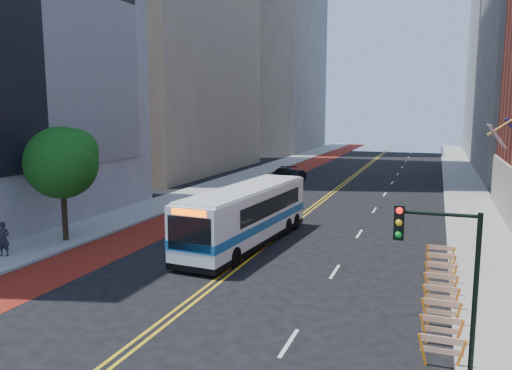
{
  "coord_description": "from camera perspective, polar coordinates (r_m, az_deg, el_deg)",
  "views": [
    {
      "loc": [
        9.15,
        -17.23,
        7.75
      ],
      "look_at": [
        -0.0,
        8.0,
        3.73
      ],
      "focal_mm": 35.0,
      "sensor_mm": 36.0,
      "label": 1
    }
  ],
  "objects": [
    {
      "name": "ground",
      "position": [
        20.99,
        -7.66,
        -13.23
      ],
      "size": [
        160.0,
        160.0,
        0.0
      ],
      "primitive_type": "plane",
      "color": "black",
      "rests_on": "ground"
    },
    {
      "name": "bus_lane_paint",
      "position": [
        50.88,
        -0.12,
        -0.25
      ],
      "size": [
        3.6,
        140.0,
        0.01
      ],
      "primitive_type": "cube",
      "color": "maroon",
      "rests_on": "ground"
    },
    {
      "name": "sidewalk_left",
      "position": [
        52.32,
        -4.14,
        0.05
      ],
      "size": [
        4.0,
        140.0,
        0.15
      ],
      "primitive_type": "cube",
      "color": "gray",
      "rests_on": "ground"
    },
    {
      "name": "pedestrian",
      "position": [
        29.49,
        -26.91,
        -5.53
      ],
      "size": [
        0.77,
        0.63,
        1.83
      ],
      "primitive_type": "imported",
      "rotation": [
        0.0,
        0.0,
        0.33
      ],
      "color": "black",
      "rests_on": "sidewalk_left"
    },
    {
      "name": "transit_bus",
      "position": [
        28.94,
        -1.02,
        -3.41
      ],
      "size": [
        3.66,
        12.54,
        3.4
      ],
      "rotation": [
        0.0,
        0.0,
        -0.08
      ],
      "color": "silver",
      "rests_on": "ground"
    },
    {
      "name": "center_line_inner",
      "position": [
        48.76,
        8.65,
        -0.73
      ],
      "size": [
        0.14,
        140.0,
        0.01
      ],
      "primitive_type": "cube",
      "color": "gold",
      "rests_on": "ground"
    },
    {
      "name": "lane_dashes",
      "position": [
        55.94,
        15.28,
        0.25
      ],
      "size": [
        0.14,
        98.2,
        0.01
      ],
      "color": "silver",
      "rests_on": "ground"
    },
    {
      "name": "center_line_outer",
      "position": [
        48.7,
        9.07,
        -0.75
      ],
      "size": [
        0.14,
        140.0,
        0.01
      ],
      "primitive_type": "cube",
      "color": "gold",
      "rests_on": "ground"
    },
    {
      "name": "car_b",
      "position": [
        53.57,
        4.27,
        0.94
      ],
      "size": [
        1.88,
        4.46,
        1.43
      ],
      "primitive_type": "imported",
      "rotation": [
        0.0,
        0.0,
        -0.08
      ],
      "color": "black",
      "rests_on": "ground"
    },
    {
      "name": "construction_barriers",
      "position": [
        21.84,
        20.38,
        -10.94
      ],
      "size": [
        1.42,
        10.91,
        1.0
      ],
      "color": "orange",
      "rests_on": "ground"
    },
    {
      "name": "sidewalk_right",
      "position": [
        47.94,
        23.08,
        -1.39
      ],
      "size": [
        4.0,
        140.0,
        0.15
      ],
      "primitive_type": "cube",
      "color": "gray",
      "rests_on": "ground"
    },
    {
      "name": "traffic_signal",
      "position": [
        14.3,
        20.38,
        -8.39
      ],
      "size": [
        2.21,
        0.34,
        5.07
      ],
      "color": "black",
      "rests_on": "sidewalk_right"
    },
    {
      "name": "street_tree",
      "position": [
        31.07,
        -21.22,
        2.69
      ],
      "size": [
        4.2,
        4.2,
        6.7
      ],
      "color": "black",
      "rests_on": "sidewalk_left"
    },
    {
      "name": "car_c",
      "position": [
        54.36,
        3.06,
        1.12
      ],
      "size": [
        2.28,
        5.35,
        1.54
      ],
      "primitive_type": "imported",
      "rotation": [
        0.0,
        0.0,
        0.02
      ],
      "color": "black",
      "rests_on": "ground"
    },
    {
      "name": "car_a",
      "position": [
        45.45,
        2.27,
        -0.3
      ],
      "size": [
        2.17,
        4.77,
        1.59
      ],
      "primitive_type": "imported",
      "rotation": [
        0.0,
        0.0,
        -0.06
      ],
      "color": "black",
      "rests_on": "ground"
    }
  ]
}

